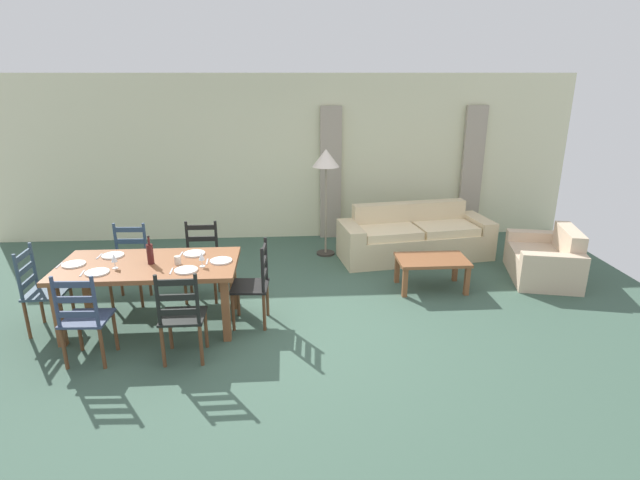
{
  "coord_description": "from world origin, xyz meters",
  "views": [
    {
      "loc": [
        0.04,
        -5.06,
        2.71
      ],
      "look_at": [
        0.44,
        0.76,
        0.75
      ],
      "focal_mm": 28.12,
      "sensor_mm": 36.0,
      "label": 1
    }
  ],
  "objects_px": {
    "dining_chair_near_left": "(84,318)",
    "couch": "(414,238)",
    "dining_chair_far_right": "(202,261)",
    "dining_chair_head_east": "(255,284)",
    "standing_lamp": "(326,165)",
    "dining_chair_head_west": "(41,290)",
    "wine_glass_near_left": "(114,258)",
    "dining_chair_near_right": "(182,316)",
    "coffee_table": "(432,263)",
    "armchair_upholstered": "(548,261)",
    "coffee_cup_primary": "(178,260)",
    "wine_bottle": "(150,253)",
    "wine_glass_near_right": "(202,257)",
    "dining_chair_far_left": "(130,264)",
    "dining_table": "(149,271)"
  },
  "relations": [
    {
      "from": "dining_chair_far_left",
      "to": "dining_chair_head_west",
      "type": "height_order",
      "value": "same"
    },
    {
      "from": "dining_chair_far_right",
      "to": "dining_chair_head_west",
      "type": "xyz_separation_m",
      "value": [
        -1.59,
        -0.77,
        0.0
      ]
    },
    {
      "from": "coffee_cup_primary",
      "to": "couch",
      "type": "relative_size",
      "value": 0.04
    },
    {
      "from": "dining_chair_head_west",
      "to": "standing_lamp",
      "type": "relative_size",
      "value": 0.59
    },
    {
      "from": "dining_chair_head_west",
      "to": "coffee_cup_primary",
      "type": "xyz_separation_m",
      "value": [
        1.48,
        -0.03,
        0.32
      ]
    },
    {
      "from": "dining_chair_head_west",
      "to": "standing_lamp",
      "type": "xyz_separation_m",
      "value": [
        3.25,
        2.22,
        0.93
      ]
    },
    {
      "from": "dining_chair_near_right",
      "to": "couch",
      "type": "xyz_separation_m",
      "value": [
        2.96,
        2.75,
        -0.19
      ]
    },
    {
      "from": "dining_chair_head_east",
      "to": "standing_lamp",
      "type": "relative_size",
      "value": 0.59
    },
    {
      "from": "dining_chair_far_left",
      "to": "dining_chair_head_west",
      "type": "bearing_deg",
      "value": -134.46
    },
    {
      "from": "couch",
      "to": "standing_lamp",
      "type": "relative_size",
      "value": 1.45
    },
    {
      "from": "dining_chair_far_right",
      "to": "dining_chair_head_west",
      "type": "relative_size",
      "value": 1.0
    },
    {
      "from": "wine_bottle",
      "to": "coffee_cup_primary",
      "type": "relative_size",
      "value": 3.51
    },
    {
      "from": "wine_glass_near_left",
      "to": "coffee_cup_primary",
      "type": "height_order",
      "value": "wine_glass_near_left"
    },
    {
      "from": "dining_chair_near_left",
      "to": "wine_glass_near_left",
      "type": "bearing_deg",
      "value": 76.74
    },
    {
      "from": "dining_chair_near_left",
      "to": "couch",
      "type": "height_order",
      "value": "dining_chair_near_left"
    },
    {
      "from": "wine_glass_near_right",
      "to": "standing_lamp",
      "type": "bearing_deg",
      "value": 57.29
    },
    {
      "from": "dining_chair_head_west",
      "to": "armchair_upholstered",
      "type": "relative_size",
      "value": 0.73
    },
    {
      "from": "armchair_upholstered",
      "to": "coffee_table",
      "type": "bearing_deg",
      "value": -172.11
    },
    {
      "from": "dining_chair_near_left",
      "to": "dining_chair_far_right",
      "type": "xyz_separation_m",
      "value": [
        0.88,
        1.47,
        0.0
      ]
    },
    {
      "from": "dining_chair_near_right",
      "to": "dining_chair_head_west",
      "type": "distance_m",
      "value": 1.78
    },
    {
      "from": "dining_chair_near_left",
      "to": "dining_chair_far_left",
      "type": "xyz_separation_m",
      "value": [
        0.01,
        1.44,
        0.0
      ]
    },
    {
      "from": "dining_table",
      "to": "wine_bottle",
      "type": "bearing_deg",
      "value": -21.69
    },
    {
      "from": "dining_chair_far_right",
      "to": "standing_lamp",
      "type": "xyz_separation_m",
      "value": [
        1.66,
        1.44,
        0.93
      ]
    },
    {
      "from": "dining_chair_near_right",
      "to": "standing_lamp",
      "type": "xyz_separation_m",
      "value": [
        1.62,
        2.93,
        0.93
      ]
    },
    {
      "from": "wine_glass_near_left",
      "to": "dining_chair_far_right",
      "type": "bearing_deg",
      "value": 49.87
    },
    {
      "from": "standing_lamp",
      "to": "dining_chair_far_left",
      "type": "bearing_deg",
      "value": -149.68
    },
    {
      "from": "dining_table",
      "to": "armchair_upholstered",
      "type": "xyz_separation_m",
      "value": [
        5.06,
        1.03,
        -0.41
      ]
    },
    {
      "from": "dining_chair_near_left",
      "to": "coffee_cup_primary",
      "type": "height_order",
      "value": "dining_chair_near_left"
    },
    {
      "from": "dining_chair_near_left",
      "to": "coffee_table",
      "type": "height_order",
      "value": "dining_chair_near_left"
    },
    {
      "from": "wine_glass_near_left",
      "to": "couch",
      "type": "xyz_separation_m",
      "value": [
        3.74,
        2.14,
        -0.57
      ]
    },
    {
      "from": "dining_chair_far_left",
      "to": "armchair_upholstered",
      "type": "height_order",
      "value": "dining_chair_far_left"
    },
    {
      "from": "wine_bottle",
      "to": "couch",
      "type": "distance_m",
      "value": 4.0
    },
    {
      "from": "dining_chair_near_right",
      "to": "armchair_upholstered",
      "type": "bearing_deg",
      "value": 21.07
    },
    {
      "from": "dining_chair_head_east",
      "to": "armchair_upholstered",
      "type": "relative_size",
      "value": 0.73
    },
    {
      "from": "coffee_table",
      "to": "armchair_upholstered",
      "type": "xyz_separation_m",
      "value": [
        1.69,
        0.23,
        -0.11
      ]
    },
    {
      "from": "armchair_upholstered",
      "to": "standing_lamp",
      "type": "height_order",
      "value": "standing_lamp"
    },
    {
      "from": "dining_chair_far_right",
      "to": "dining_chair_near_right",
      "type": "bearing_deg",
      "value": -88.43
    },
    {
      "from": "dining_table",
      "to": "coffee_cup_primary",
      "type": "relative_size",
      "value": 21.11
    },
    {
      "from": "wine_glass_near_right",
      "to": "coffee_cup_primary",
      "type": "bearing_deg",
      "value": 161.51
    },
    {
      "from": "dining_table",
      "to": "dining_chair_near_left",
      "type": "relative_size",
      "value": 1.98
    },
    {
      "from": "dining_chair_far_left",
      "to": "coffee_table",
      "type": "xyz_separation_m",
      "value": [
        3.81,
        0.08,
        -0.12
      ]
    },
    {
      "from": "wine_glass_near_left",
      "to": "dining_chair_head_west",
      "type": "bearing_deg",
      "value": 172.77
    },
    {
      "from": "dining_chair_head_east",
      "to": "coffee_table",
      "type": "relative_size",
      "value": 1.07
    },
    {
      "from": "dining_table",
      "to": "standing_lamp",
      "type": "distance_m",
      "value": 3.13
    },
    {
      "from": "dining_chair_near_right",
      "to": "dining_chair_head_west",
      "type": "height_order",
      "value": "same"
    },
    {
      "from": "dining_chair_far_left",
      "to": "standing_lamp",
      "type": "height_order",
      "value": "standing_lamp"
    },
    {
      "from": "wine_bottle",
      "to": "wine_glass_near_right",
      "type": "bearing_deg",
      "value": -12.31
    },
    {
      "from": "coffee_table",
      "to": "dining_chair_far_left",
      "type": "bearing_deg",
      "value": -178.8
    },
    {
      "from": "wine_glass_near_left",
      "to": "couch",
      "type": "distance_m",
      "value": 4.35
    },
    {
      "from": "dining_chair_far_right",
      "to": "couch",
      "type": "distance_m",
      "value": 3.26
    }
  ]
}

